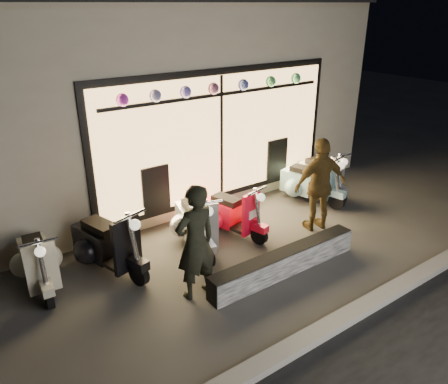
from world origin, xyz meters
The scene contains 12 objects.
ground centered at (0.00, 0.00, 0.00)m, with size 40.00×40.00×0.00m, color #383533.
kerb centered at (0.00, -2.00, 0.06)m, with size 40.00×0.25×0.12m, color slate.
shop_building centered at (0.00, 4.98, 2.10)m, with size 10.20×6.23×4.20m.
graffiti_barrier centered at (0.23, -0.65, 0.20)m, with size 2.81×0.28×0.40m, color black.
scooter_silver centered at (-0.43, 0.99, 0.43)m, with size 0.73×1.50×1.07m.
scooter_red centered at (0.32, 1.00, 0.40)m, with size 0.67×1.39×0.99m.
scooter_black centered at (-2.02, 1.19, 0.45)m, with size 0.78×1.57×1.12m.
scooter_cream centered at (-3.02, 1.35, 0.40)m, with size 0.51×1.40×1.00m.
scooter_blue centered at (2.55, 1.22, 0.42)m, with size 0.72×1.47×1.05m.
scooter_grey centered at (3.09, 1.36, 0.42)m, with size 0.59×1.47×1.04m.
man centered at (-1.21, -0.32, 0.88)m, with size 0.64×0.42×1.76m, color black.
woman centered at (1.78, 0.13, 0.89)m, with size 1.05×0.44×1.79m, color #533E1A.
Camera 1 is at (-3.98, -4.93, 3.99)m, focal length 35.00 mm.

